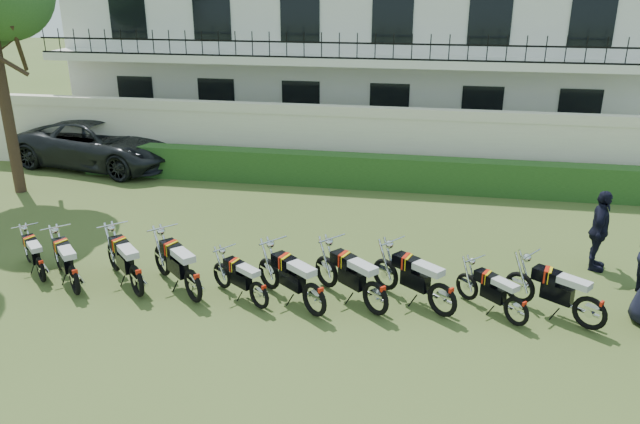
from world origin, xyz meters
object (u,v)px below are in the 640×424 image
object	(u,v)px
motorcycle_8	(517,305)
officer_5	(599,231)
motorcycle_5	(314,292)
motorcycle_2	(136,273)
motorcycle_3	(193,278)
motorcycle_4	(259,289)
motorcycle_1	(73,273)
motorcycle_9	(591,305)
suv	(101,143)
motorcycle_0	(40,264)
motorcycle_7	(443,292)
motorcycle_6	(376,290)

from	to	relation	value
motorcycle_8	officer_5	world-z (taller)	officer_5
motorcycle_5	motorcycle_2	bearing A→B (deg)	127.23
motorcycle_3	officer_5	distance (m)	8.60
motorcycle_4	motorcycle_8	xyz separation A→B (m)	(4.77, 0.23, 0.00)
motorcycle_4	motorcycle_5	size ratio (longest dim) A/B	0.87
officer_5	motorcycle_1	bearing A→B (deg)	122.17
motorcycle_9	suv	world-z (taller)	suv
motorcycle_0	motorcycle_1	size ratio (longest dim) A/B	0.87
motorcycle_0	motorcycle_8	distance (m)	9.54
motorcycle_0	motorcycle_5	size ratio (longest dim) A/B	0.77
motorcycle_1	motorcycle_2	distance (m)	1.27
motorcycle_8	suv	size ratio (longest dim) A/B	0.23
suv	motorcycle_5	bearing A→B (deg)	-122.55
motorcycle_2	suv	bearing A→B (deg)	77.19
motorcycle_2	motorcycle_9	size ratio (longest dim) A/B	0.91
motorcycle_7	motorcycle_8	world-z (taller)	motorcycle_7
officer_5	motorcycle_2	bearing A→B (deg)	123.47
motorcycle_4	motorcycle_6	distance (m)	2.22
motorcycle_3	motorcycle_7	bearing A→B (deg)	-43.55
motorcycle_0	motorcycle_2	distance (m)	2.27
motorcycle_1	motorcycle_3	size ratio (longest dim) A/B	0.90
motorcycle_2	officer_5	xyz separation A→B (m)	(9.24, 2.98, 0.37)
motorcycle_2	motorcycle_5	distance (m)	3.61
motorcycle_7	motorcycle_4	bearing A→B (deg)	133.14
motorcycle_4	motorcycle_9	size ratio (longest dim) A/B	0.86
motorcycle_2	motorcycle_7	size ratio (longest dim) A/B	0.90
motorcycle_2	motorcycle_3	distance (m)	1.19
motorcycle_3	motorcycle_9	world-z (taller)	motorcycle_3
motorcycle_2	motorcycle_9	distance (m)	8.56
motorcycle_6	motorcycle_3	bearing A→B (deg)	133.03
motorcycle_0	motorcycle_6	xyz separation A→B (m)	(6.98, -0.13, 0.10)
motorcycle_2	motorcycle_3	xyz separation A→B (m)	(1.19, -0.02, 0.01)
motorcycle_2	motorcycle_8	xyz separation A→B (m)	(7.28, 0.19, -0.09)
motorcycle_1	motorcycle_8	xyz separation A→B (m)	(8.54, 0.34, -0.05)
motorcycle_4	motorcycle_5	bearing A→B (deg)	-59.45
motorcycle_2	motorcycle_5	world-z (taller)	motorcycle_5
motorcycle_8	officer_5	distance (m)	3.44
motorcycle_9	motorcycle_8	bearing A→B (deg)	129.16
motorcycle_7	motorcycle_8	size ratio (longest dim) A/B	1.33
motorcycle_7	officer_5	world-z (taller)	officer_5
motorcycle_1	motorcycle_2	xyz separation A→B (m)	(1.26, 0.15, 0.03)
motorcycle_1	motorcycle_8	distance (m)	8.55
motorcycle_2	motorcycle_6	world-z (taller)	motorcycle_6
motorcycle_6	motorcycle_7	distance (m)	1.24
motorcycle_6	motorcycle_7	xyz separation A→B (m)	(1.23, 0.16, -0.00)
motorcycle_0	motorcycle_8	xyz separation A→B (m)	(9.54, -0.05, 0.01)
motorcycle_0	motorcycle_7	world-z (taller)	motorcycle_7
suv	motorcycle_6	bearing A→B (deg)	-118.34
motorcycle_1	motorcycle_2	world-z (taller)	motorcycle_2
motorcycle_8	motorcycle_6	bearing A→B (deg)	136.65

